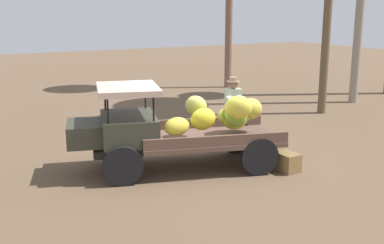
% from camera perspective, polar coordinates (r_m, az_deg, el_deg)
% --- Properties ---
extents(ground_plane, '(60.00, 60.00, 0.00)m').
position_cam_1_polar(ground_plane, '(10.75, 0.63, -4.78)').
color(ground_plane, brown).
extents(truck, '(4.66, 2.79, 1.84)m').
position_cam_1_polar(truck, '(10.03, -2.02, -0.66)').
color(truck, '#35362B').
rests_on(truck, ground).
extents(farmer, '(0.56, 0.53, 1.75)m').
position_cam_1_polar(farmer, '(11.74, 4.96, 1.79)').
color(farmer, '#846650').
rests_on(farmer, ground).
extents(wooden_crate, '(0.38, 0.49, 0.39)m').
position_cam_1_polar(wooden_crate, '(10.28, 11.43, -4.77)').
color(wooden_crate, olive).
rests_on(wooden_crate, ground).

